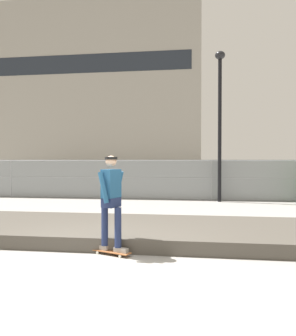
# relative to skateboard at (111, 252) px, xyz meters

# --- Properties ---
(ground_plane) EXTENTS (120.00, 120.00, 0.00)m
(ground_plane) POSITION_rel_skateboard_xyz_m (-0.13, -0.47, -0.06)
(ground_plane) COLOR gray
(gravel_berm) EXTENTS (10.21, 3.10, 0.29)m
(gravel_berm) POSITION_rel_skateboard_xyz_m (-0.13, 1.59, 0.09)
(gravel_berm) COLOR #4C473F
(gravel_berm) RESTS_ON ground_plane
(skateboard) EXTENTS (0.82, 0.47, 0.07)m
(skateboard) POSITION_rel_skateboard_xyz_m (0.00, 0.00, 0.00)
(skateboard) COLOR #9E5B33
(skateboard) RESTS_ON ground_plane
(skater) EXTENTS (0.71, 0.62, 1.82)m
(skater) POSITION_rel_skateboard_xyz_m (0.00, -0.00, 1.06)
(skater) COLOR gray
(skater) RESTS_ON skateboard
(chain_fence) EXTENTS (24.38, 0.06, 1.85)m
(chain_fence) POSITION_rel_skateboard_xyz_m (-0.13, 9.30, 0.87)
(chain_fence) COLOR gray
(chain_fence) RESTS_ON ground_plane
(street_lamp) EXTENTS (0.44, 0.44, 6.59)m
(street_lamp) POSITION_rel_skateboard_xyz_m (2.63, 8.90, 4.06)
(street_lamp) COLOR black
(street_lamp) RESTS_ON ground_plane
(parked_car_near) EXTENTS (4.45, 2.05, 1.66)m
(parked_car_near) POSITION_rel_skateboard_xyz_m (-2.93, 12.77, 0.78)
(parked_car_near) COLOR silver
(parked_car_near) RESTS_ON ground_plane
(library_building) EXTENTS (30.69, 11.76, 23.97)m
(library_building) POSITION_rel_skateboard_xyz_m (-13.08, 43.73, 11.93)
(library_building) COLOR gray
(library_building) RESTS_ON ground_plane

